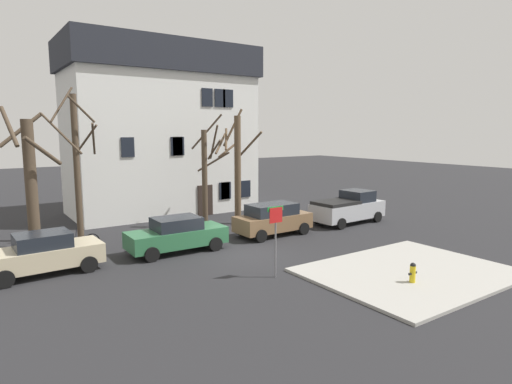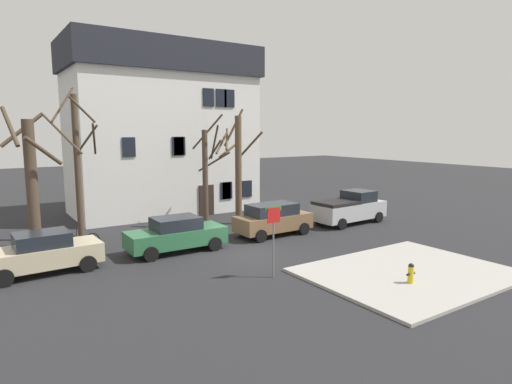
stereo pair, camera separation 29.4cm
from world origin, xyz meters
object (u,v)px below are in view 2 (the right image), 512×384
object	(u,v)px
tree_bare_mid	(78,162)
fire_hydrant	(411,273)
tree_bare_near	(31,180)
bicycle_leaning	(81,241)
pickup_truck_silver	(349,208)
car_beige_sedan	(43,253)
car_brown_wagon	(273,219)
tree_bare_far	(206,174)
street_sign_pole	(274,228)
tree_bare_end	(237,165)
building_main	(163,128)
car_green_sedan	(176,234)

from	to	relation	value
tree_bare_mid	fire_hydrant	world-z (taller)	tree_bare_mid
tree_bare_near	fire_hydrant	bearing A→B (deg)	-49.92
bicycle_leaning	pickup_truck_silver	bearing A→B (deg)	-11.72
tree_bare_near	car_beige_sedan	bearing A→B (deg)	-92.45
tree_bare_mid	car_beige_sedan	distance (m)	6.22
tree_bare_mid	car_brown_wagon	distance (m)	10.76
tree_bare_mid	tree_bare_far	distance (m)	7.20
tree_bare_far	street_sign_pole	size ratio (longest dim) A/B	2.38
tree_bare_end	car_beige_sedan	world-z (taller)	tree_bare_end
building_main	bicycle_leaning	xyz separation A→B (m)	(-7.31, -7.29, -5.58)
tree_bare_far	tree_bare_end	distance (m)	2.08
bicycle_leaning	street_sign_pole	bearing A→B (deg)	-58.54
building_main	tree_bare_far	size ratio (longest dim) A/B	1.90
tree_bare_near	tree_bare_mid	xyz separation A→B (m)	(2.28, 0.75, 0.71)
tree_bare_near	tree_bare_mid	world-z (taller)	tree_bare_mid
car_brown_wagon	building_main	bearing A→B (deg)	101.84
car_beige_sedan	building_main	bearing A→B (deg)	48.09
tree_bare_end	fire_hydrant	world-z (taller)	tree_bare_end
car_beige_sedan	street_sign_pole	size ratio (longest dim) A/B	1.58
tree_bare_mid	car_green_sedan	distance (m)	6.66
building_main	car_brown_wagon	size ratio (longest dim) A/B	2.94
tree_bare_near	pickup_truck_silver	xyz separation A→B (m)	(17.34, -3.90, -2.48)
tree_bare_end	bicycle_leaning	world-z (taller)	tree_bare_end
building_main	tree_bare_mid	world-z (taller)	building_main
street_sign_pole	car_brown_wagon	bearing A→B (deg)	54.43
tree_bare_far	car_brown_wagon	size ratio (longest dim) A/B	1.55
tree_bare_far	pickup_truck_silver	bearing A→B (deg)	-26.85
car_green_sedan	fire_hydrant	xyz separation A→B (m)	(5.45, -9.25, -0.33)
fire_hydrant	pickup_truck_silver	bearing A→B (deg)	56.10
tree_bare_end	pickup_truck_silver	distance (m)	7.53
tree_bare_end	car_brown_wagon	bearing A→B (deg)	-89.40
bicycle_leaning	tree_bare_mid	bearing A→B (deg)	77.50
car_beige_sedan	pickup_truck_silver	distance (m)	17.51
car_beige_sedan	tree_bare_near	bearing A→B (deg)	87.55
tree_bare_mid	bicycle_leaning	bearing A→B (deg)	-102.50
car_green_sedan	fire_hydrant	bearing A→B (deg)	-59.51
car_green_sedan	bicycle_leaning	distance (m)	4.93
tree_bare_near	car_green_sedan	bearing A→B (deg)	-34.86
fire_hydrant	street_sign_pole	bearing A→B (deg)	135.78
tree_bare_far	bicycle_leaning	bearing A→B (deg)	-173.60
car_beige_sedan	bicycle_leaning	distance (m)	3.88
tree_bare_end	bicycle_leaning	bearing A→B (deg)	-176.47
tree_bare_far	bicycle_leaning	distance (m)	8.02
car_brown_wagon	tree_bare_end	bearing A→B (deg)	90.60
fire_hydrant	bicycle_leaning	xyz separation A→B (m)	(-9.15, 12.48, -0.15)
tree_bare_near	fire_hydrant	distance (m)	17.49
tree_bare_far	fire_hydrant	world-z (taller)	tree_bare_far
tree_bare_far	pickup_truck_silver	xyz separation A→B (m)	(7.95, -4.03, -2.27)
tree_bare_mid	car_brown_wagon	xyz separation A→B (m)	(9.17, -4.60, -3.24)
building_main	tree_bare_mid	size ratio (longest dim) A/B	1.60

